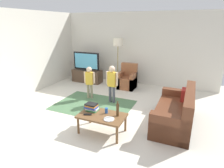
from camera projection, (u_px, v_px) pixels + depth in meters
ground at (103, 114)px, 4.97m from camera, size 7.80×7.80×0.00m
wall_back at (137, 49)px, 7.17m from camera, size 6.00×0.12×2.70m
wall_left at (14, 56)px, 5.69m from camera, size 0.12×6.00×2.70m
area_rug at (94, 105)px, 5.49m from camera, size 2.20×1.60×0.01m
tv_stand at (87, 76)px, 7.60m from camera, size 1.20×0.44×0.50m
tv at (86, 61)px, 7.39m from camera, size 1.10×0.28×0.71m
couch at (177, 113)px, 4.37m from camera, size 0.80×1.80×0.86m
armchair at (128, 80)px, 6.88m from camera, size 0.60×0.60×0.90m
floor_lamp at (118, 45)px, 6.84m from camera, size 0.36×0.36×1.78m
child_near_tv at (89, 80)px, 5.82m from camera, size 0.34×0.17×1.02m
child_center at (112, 81)px, 5.49m from camera, size 0.38×0.18×1.13m
coffee_table at (102, 117)px, 4.02m from camera, size 1.00×0.60×0.42m
book_stack at (92, 107)px, 4.18m from camera, size 0.29×0.23×0.17m
bottle at (118, 110)px, 3.92m from camera, size 0.06×0.06×0.33m
tv_remote at (88, 114)px, 4.00m from camera, size 0.18×0.10×0.02m
soda_can at (106, 111)px, 4.07m from camera, size 0.07×0.07×0.12m
plate at (109, 119)px, 3.81m from camera, size 0.22×0.22×0.02m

